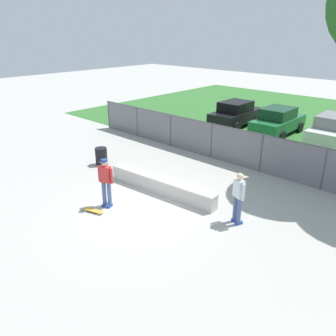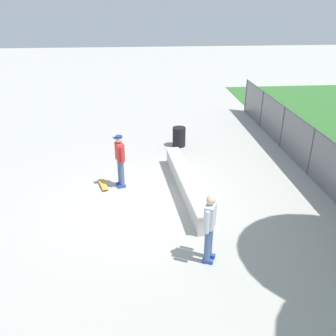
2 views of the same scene
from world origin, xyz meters
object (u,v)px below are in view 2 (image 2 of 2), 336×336
Objects in this scene: bystander at (210,226)px; trash_bin at (179,137)px; skateboarder at (120,159)px; skateboard at (103,185)px; concrete_ledge at (186,184)px.

bystander is 7.68m from trash_bin.
trash_bin is at bearing 146.04° from skateboarder.
skateboarder is 2.23× the size of skateboard.
skateboarder is 2.19× the size of trash_bin.
skateboarder reaches higher than skateboard.
trash_bin is (-4.20, 0.25, 0.10)m from concrete_ledge.
trash_bin reaches higher than skateboard.
concrete_ledge is at bearing 73.12° from skateboarder.
concrete_ledge reaches higher than skateboard.
concrete_ledge is at bearing -3.40° from trash_bin.
trash_bin reaches higher than concrete_ledge.
skateboarder is at bearing 88.96° from skateboard.
skateboarder is at bearing -106.88° from concrete_ledge.
skateboard is at bearing -91.04° from skateboarder.
concrete_ledge is 6.10× the size of skateboard.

